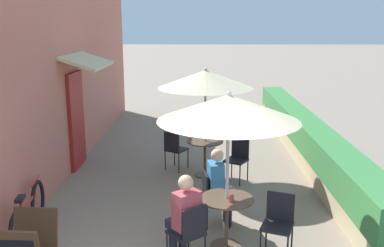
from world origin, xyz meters
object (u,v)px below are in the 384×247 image
cafe_chair_near_left (189,230)px  cafe_chair_mid_left (175,147)px  patio_table_near (227,212)px  cafe_chair_mid_right (238,156)px  seated_patron_near_back (219,183)px  cafe_chair_near_right (278,220)px  seated_patron_near_left (184,215)px  patio_table_mid (205,151)px  patio_umbrella_mid (206,79)px  cafe_chair_near_back (212,194)px  bicycle_leaning (28,216)px  coffee_cup_near (231,199)px  patio_umbrella_near (229,108)px

cafe_chair_near_left → cafe_chair_mid_left: (-0.42, 3.77, 0.00)m
patio_table_near → cafe_chair_mid_right: size_ratio=0.87×
seated_patron_near_back → cafe_chair_mid_left: bearing=-170.6°
cafe_chair_near_left → cafe_chair_near_right: bearing=-23.9°
seated_patron_near_left → cafe_chair_mid_right: 3.22m
patio_table_near → seated_patron_near_back: bearing=96.3°
patio_table_mid → patio_umbrella_mid: patio_umbrella_mid is taller
cafe_chair_near_left → cafe_chair_mid_right: (0.89, 3.16, 0.00)m
cafe_chair_near_left → cafe_chair_mid_right: 3.28m
patio_umbrella_mid → cafe_chair_mid_right: size_ratio=2.60×
seated_patron_near_back → cafe_chair_mid_right: bearing=157.5°
cafe_chair_near_back → cafe_chair_mid_right: (0.57, 1.95, 0.00)m
patio_table_near → bicycle_leaning: bearing=176.3°
coffee_cup_near → bicycle_leaning: 3.01m
patio_table_mid → cafe_chair_mid_right: size_ratio=0.87×
seated_patron_near_left → seated_patron_near_back: 1.24m
cafe_chair_near_left → seated_patron_near_left: (-0.07, 0.09, 0.17)m
seated_patron_near_back → patio_table_mid: bearing=175.9°
seated_patron_near_left → patio_table_mid: seated_patron_near_left is taller
cafe_chair_mid_left → bicycle_leaning: cafe_chair_mid_left is taller
cafe_chair_near_left → cafe_chair_mid_right: bearing=35.2°
patio_umbrella_near → patio_umbrella_mid: 2.96m
patio_table_mid → cafe_chair_near_right: bearing=-72.8°
cafe_chair_mid_right → cafe_chair_near_right: bearing=127.3°
patio_umbrella_mid → bicycle_leaning: (-2.63, -2.76, -1.67)m
cafe_chair_mid_left → patio_umbrella_near: bearing=-43.1°
cafe_chair_near_left → cafe_chair_near_right: same height
cafe_chair_mid_left → cafe_chair_near_back: bearing=-42.9°
cafe_chair_near_left → patio_table_mid: 3.47m
cafe_chair_mid_right → patio_table_mid: bearing=6.1°
cafe_chair_near_left → patio_umbrella_mid: patio_umbrella_mid is taller
cafe_chair_mid_left → cafe_chair_near_right: bearing=-33.7°
patio_umbrella_mid → bicycle_leaning: bearing=-133.6°
patio_umbrella_near → cafe_chair_mid_left: 3.71m
coffee_cup_near → patio_umbrella_mid: 3.33m
seated_patron_near_left → cafe_chair_near_back: (0.39, 1.12, -0.17)m
patio_table_near → seated_patron_near_left: 0.73m
patio_table_near → patio_umbrella_near: patio_umbrella_near is taller
cafe_chair_near_right → patio_umbrella_mid: size_ratio=0.39×
patio_umbrella_near → seated_patron_near_left: size_ratio=1.81×
cafe_chair_near_back → patio_table_mid: bearing=173.1°
cafe_chair_near_left → coffee_cup_near: 0.74m
seated_patron_near_back → coffee_cup_near: bearing=-0.2°
cafe_chair_near_right → seated_patron_near_back: seated_patron_near_back is taller
seated_patron_near_left → cafe_chair_near_right: size_ratio=1.44×
cafe_chair_near_back → cafe_chair_mid_left: size_ratio=1.00×
seated_patron_near_back → cafe_chair_mid_right: seated_patron_near_back is taller
seated_patron_near_left → cafe_chair_near_right: (1.28, 0.24, -0.17)m
patio_table_mid → cafe_chair_mid_left: cafe_chair_mid_left is taller
cafe_chair_near_back → cafe_chair_mid_left: bearing=-173.0°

